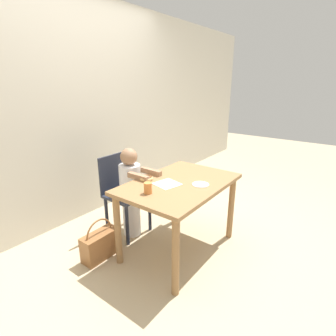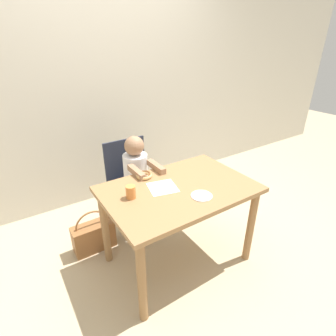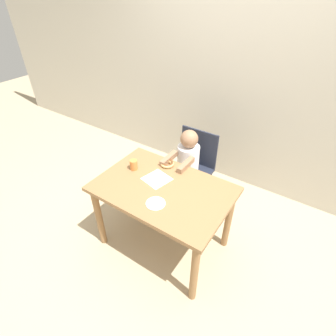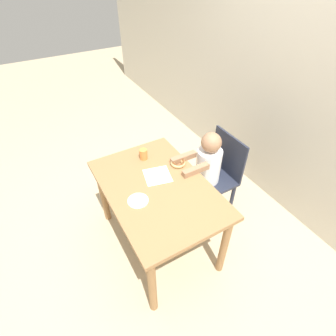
{
  "view_description": "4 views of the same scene",
  "coord_description": "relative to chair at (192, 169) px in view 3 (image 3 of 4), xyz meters",
  "views": [
    {
      "loc": [
        -1.85,
        -1.26,
        1.6
      ],
      "look_at": [
        -0.02,
        0.11,
        0.83
      ],
      "focal_mm": 28.0,
      "sensor_mm": 36.0,
      "label": 1
    },
    {
      "loc": [
        -0.99,
        -1.36,
        1.7
      ],
      "look_at": [
        -0.02,
        0.11,
        0.83
      ],
      "focal_mm": 28.0,
      "sensor_mm": 36.0,
      "label": 2
    },
    {
      "loc": [
        0.95,
        -1.34,
        2.12
      ],
      "look_at": [
        -0.02,
        0.11,
        0.83
      ],
      "focal_mm": 28.0,
      "sensor_mm": 36.0,
      "label": 3
    },
    {
      "loc": [
        1.28,
        -0.64,
        2.11
      ],
      "look_at": [
        -0.02,
        0.11,
        0.83
      ],
      "focal_mm": 28.0,
      "sensor_mm": 36.0,
      "label": 4
    }
  ],
  "objects": [
    {
      "name": "ground_plane",
      "position": [
        0.08,
        -0.66,
        -0.46
      ],
      "size": [
        12.0,
        12.0,
        0.0
      ],
      "primitive_type": "plane",
      "color": "tan"
    },
    {
      "name": "wall_back",
      "position": [
        0.08,
        0.7,
        0.79
      ],
      "size": [
        8.0,
        0.05,
        2.5
      ],
      "color": "beige",
      "rests_on": "ground_plane"
    },
    {
      "name": "dining_table",
      "position": [
        0.08,
        -0.66,
        0.14
      ],
      "size": [
        1.12,
        0.75,
        0.71
      ],
      "color": "olive",
      "rests_on": "ground_plane"
    },
    {
      "name": "chair",
      "position": [
        0.0,
        0.0,
        0.0
      ],
      "size": [
        0.41,
        0.37,
        0.87
      ],
      "color": "#232838",
      "rests_on": "ground_plane"
    },
    {
      "name": "child_figure",
      "position": [
        -0.0,
        -0.11,
        0.03
      ],
      "size": [
        0.24,
        0.44,
        0.96
      ],
      "color": "white",
      "rests_on": "ground_plane"
    },
    {
      "name": "donut",
      "position": [
        -0.06,
        -0.38,
        0.27
      ],
      "size": [
        0.13,
        0.13,
        0.04
      ],
      "color": "#DBB270",
      "rests_on": "dining_table"
    },
    {
      "name": "napkin",
      "position": [
        -0.02,
        -0.6,
        0.25
      ],
      "size": [
        0.24,
        0.24,
        0.0
      ],
      "color": "white",
      "rests_on": "dining_table"
    },
    {
      "name": "handbag",
      "position": [
        -0.47,
        -0.15,
        -0.32
      ],
      "size": [
        0.36,
        0.15,
        0.4
      ],
      "color": "brown",
      "rests_on": "ground_plane"
    },
    {
      "name": "cup",
      "position": [
        -0.28,
        -0.6,
        0.3
      ],
      "size": [
        0.07,
        0.07,
        0.09
      ],
      "color": "orange",
      "rests_on": "dining_table"
    },
    {
      "name": "plate",
      "position": [
        0.14,
        -0.85,
        0.25
      ],
      "size": [
        0.15,
        0.15,
        0.01
      ],
      "color": "white",
      "rests_on": "dining_table"
    }
  ]
}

